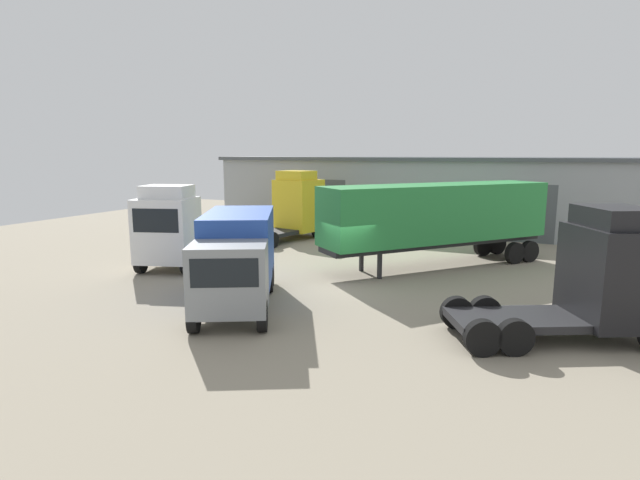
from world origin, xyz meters
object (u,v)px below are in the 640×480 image
Objects in this scene: tractor_unit_yellow at (294,207)px; tractor_unit_black at (601,278)px; tractor_unit_white at (172,230)px; box_truck_grey at (237,255)px; container_trailer_green at (438,215)px.

tractor_unit_black is at bearing -114.41° from tractor_unit_yellow.
tractor_unit_yellow is 20.37m from tractor_unit_black.
tractor_unit_yellow is at bearing 154.39° from tractor_unit_white.
tractor_unit_black reaches higher than box_truck_grey.
tractor_unit_white is 12.75m from container_trailer_green.
container_trailer_green reaches higher than tractor_unit_black.
box_truck_grey is at bearing 9.78° from container_trailer_green.
tractor_unit_yellow reaches higher than tractor_unit_black.
box_truck_grey is at bearing 160.09° from tractor_unit_black.
container_trailer_green is at bearing -101.97° from tractor_unit_yellow.
tractor_unit_white reaches higher than tractor_unit_black.
tractor_unit_white is 1.02× the size of tractor_unit_black.
container_trailer_green is 1.51× the size of box_truck_grey.
tractor_unit_black is at bearing 79.95° from container_trailer_green.
tractor_unit_yellow is 0.98× the size of box_truck_grey.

